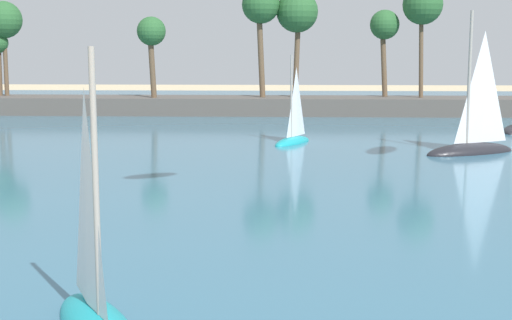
# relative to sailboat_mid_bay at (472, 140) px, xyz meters

# --- Properties ---
(sea) EXTENTS (220.00, 104.76, 0.06)m
(sea) POSITION_rel_sailboat_mid_bay_xyz_m (-14.02, 14.56, -0.90)
(sea) COLOR #386B84
(sea) RESTS_ON ground
(palm_headland) EXTENTS (89.41, 6.07, 12.92)m
(palm_headland) POSITION_rel_sailboat_mid_bay_xyz_m (-13.30, 27.01, 2.38)
(palm_headland) COLOR #514C47
(palm_headland) RESTS_ON ground
(sailboat_mid_bay) EXTENTS (6.88, 4.77, 9.70)m
(sailboat_mid_bay) POSITION_rel_sailboat_mid_bay_xyz_m (0.00, 0.00, 0.00)
(sailboat_mid_bay) COLOR black
(sailboat_mid_bay) RESTS_ON sea
(sailboat_toward_headland) EXTENTS (3.75, 5.14, 7.31)m
(sailboat_toward_headland) POSITION_rel_sailboat_mid_bay_xyz_m (-16.55, -30.53, -0.22)
(sailboat_toward_headland) COLOR teal
(sailboat_toward_headland) RESTS_ON sea
(sailboat_far_left) EXTENTS (3.34, 4.72, 6.68)m
(sailboat_far_left) POSITION_rel_sailboat_mid_bay_xyz_m (-11.50, 4.50, -0.27)
(sailboat_far_left) COLOR teal
(sailboat_far_left) RESTS_ON sea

